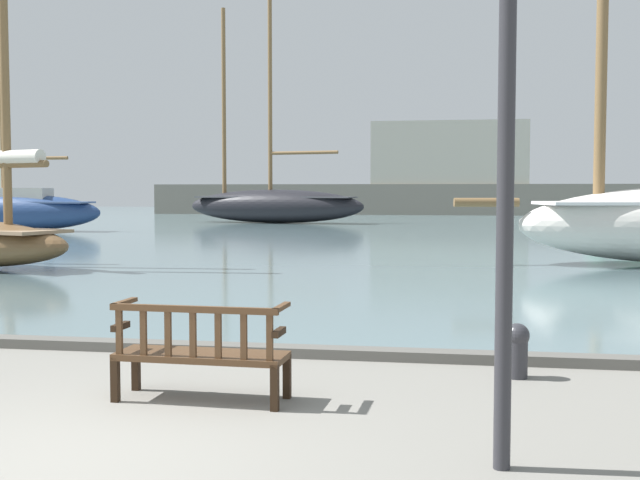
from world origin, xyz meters
TOP-DOWN VIEW (x-y plane):
  - ground_plane at (0.00, 0.00)m, footprint 160.00×160.00m
  - harbor_water at (0.00, 44.00)m, footprint 100.00×80.00m
  - quay_edge_kerb at (0.00, 3.85)m, footprint 40.00×0.30m
  - park_bench at (0.53, 1.72)m, footprint 1.62×0.58m
  - sailboat_mid_port at (-17.55, 28.91)m, footprint 9.03×2.07m
  - sailboat_centre_channel at (-7.52, 40.19)m, footprint 11.15×4.47m
  - mooring_bollard at (3.51, 3.16)m, footprint 0.25×0.25m
  - lamp_post at (3.19, 0.32)m, footprint 0.28×0.28m
  - far_breakwater at (0.75, 57.89)m, footprint 42.53×2.40m

SIDE VIEW (x-z plane):
  - ground_plane at x=0.00m, z-range 0.00..0.00m
  - harbor_water at x=0.00m, z-range 0.00..0.08m
  - quay_edge_kerb at x=0.00m, z-range 0.00..0.12m
  - mooring_bollard at x=3.51m, z-range 0.03..0.61m
  - park_bench at x=0.53m, z-range 0.01..0.93m
  - sailboat_mid_port at x=-17.55m, z-range -4.54..6.68m
  - sailboat_centre_channel at x=-7.52m, z-range -6.11..8.62m
  - lamp_post at x=3.19m, z-range 0.44..4.34m
  - far_breakwater at x=0.75m, z-range -1.27..6.07m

